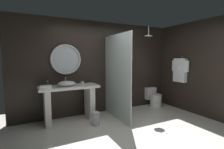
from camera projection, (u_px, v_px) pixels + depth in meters
The scene contains 14 objects.
ground_plane at pixel (139, 138), 3.32m from camera, with size 5.76×5.76×0.00m, color silver.
back_wall_panel at pixel (100, 68), 4.88m from camera, with size 4.80×0.10×2.60m, color black.
side_wall_right at pixel (189, 68), 4.93m from camera, with size 0.10×2.47×2.60m, color black.
vanity_counter at pixel (69, 99), 4.17m from camera, with size 1.43×0.60×0.90m.
vessel_sink at pixel (67, 83), 4.09m from camera, with size 0.43×0.35×0.21m.
tumbler_cup at pixel (82, 83), 4.24m from camera, with size 0.08×0.08×0.10m, color silver.
soap_dispenser at pixel (47, 84), 3.91m from camera, with size 0.06×0.06×0.16m.
round_wall_mirror at pixel (66, 59), 4.32m from camera, with size 0.79×0.06×0.79m.
shower_glass_panel at pixel (117, 77), 4.32m from camera, with size 0.02×1.36×2.18m, color silver.
rain_shower_head at pixel (149, 35), 4.86m from camera, with size 0.24×0.24×0.29m.
hanging_bathrobe at pixel (180, 69), 5.06m from camera, with size 0.20×0.60×0.78m.
toilet at pixel (154, 98), 5.49m from camera, with size 0.38×0.56×0.59m.
waste_bin at pixel (96, 118), 3.95m from camera, with size 0.19×0.19×0.34m.
folded_hand_towel at pixel (46, 87), 3.71m from camera, with size 0.25×0.16×0.08m, color white.
Camera 1 is at (-1.92, -2.59, 1.60)m, focal length 26.91 mm.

